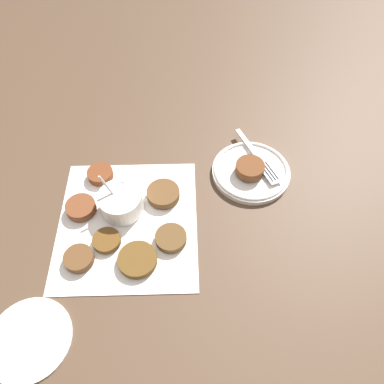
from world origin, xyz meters
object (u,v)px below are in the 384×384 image
(sauce_bowl, at_px, (121,202))
(fork, at_px, (261,161))
(fritter_on_plate, at_px, (250,168))
(extra_saucer, at_px, (29,339))
(serving_plate, at_px, (251,171))

(sauce_bowl, distance_m, fork, 0.34)
(sauce_bowl, relative_size, fritter_on_plate, 1.54)
(fritter_on_plate, bearing_deg, sauce_bowl, 115.24)
(sauce_bowl, xyz_separation_m, extra_saucer, (-0.29, 0.10, -0.02))
(fork, distance_m, extra_saucer, 0.60)
(fork, bearing_deg, sauce_bowl, 118.29)
(sauce_bowl, height_order, fritter_on_plate, sauce_bowl)
(sauce_bowl, xyz_separation_m, fritter_on_plate, (0.13, -0.27, 0.00))
(fritter_on_plate, relative_size, fork, 0.39)
(sauce_bowl, bearing_deg, fritter_on_plate, -64.76)
(sauce_bowl, bearing_deg, extra_saucer, 160.99)
(serving_plate, bearing_deg, extra_saucer, 138.61)
(extra_saucer, bearing_deg, serving_plate, -41.39)
(sauce_bowl, height_order, extra_saucer, sauce_bowl)
(fork, height_order, extra_saucer, fork)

